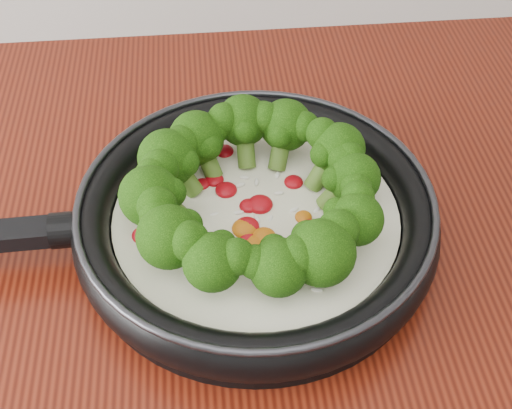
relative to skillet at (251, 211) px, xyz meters
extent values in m
cylinder|color=black|center=(0.00, 0.00, -0.03)|extent=(0.35, 0.35, 0.01)
torus|color=black|center=(0.00, 0.00, -0.01)|extent=(0.37, 0.37, 0.04)
torus|color=#2D2D33|center=(0.00, 0.00, 0.02)|extent=(0.36, 0.36, 0.01)
cylinder|color=black|center=(-0.18, 0.00, 0.00)|extent=(0.03, 0.04, 0.04)
cylinder|color=white|center=(0.00, 0.00, -0.02)|extent=(0.29, 0.29, 0.02)
ellipsoid|color=#9F0710|center=(0.00, 0.01, 0.00)|extent=(0.03, 0.03, 0.01)
ellipsoid|color=#9F0710|center=(-0.01, -0.03, 0.00)|extent=(0.02, 0.02, 0.01)
ellipsoid|color=#BF5D0C|center=(0.03, -0.06, 0.00)|extent=(0.02, 0.02, 0.01)
ellipsoid|color=#9F0710|center=(-0.05, 0.05, 0.00)|extent=(0.02, 0.02, 0.01)
ellipsoid|color=#9F0710|center=(-0.10, -0.02, 0.00)|extent=(0.03, 0.03, 0.01)
ellipsoid|color=#BF5D0C|center=(0.00, -0.04, 0.00)|extent=(0.03, 0.03, 0.01)
ellipsoid|color=#9F0710|center=(-0.01, -0.02, 0.00)|extent=(0.03, 0.03, 0.01)
ellipsoid|color=#9F0710|center=(-0.02, 0.03, 0.00)|extent=(0.03, 0.03, 0.01)
ellipsoid|color=#BF5D0C|center=(0.05, -0.01, 0.00)|extent=(0.02, 0.02, 0.01)
ellipsoid|color=#9F0710|center=(0.05, 0.04, 0.00)|extent=(0.03, 0.03, 0.01)
ellipsoid|color=#9F0710|center=(-0.03, 0.05, 0.00)|extent=(0.03, 0.03, 0.01)
ellipsoid|color=#BF5D0C|center=(0.01, -0.03, 0.00)|extent=(0.03, 0.03, 0.01)
ellipsoid|color=#9F0710|center=(-0.09, 0.05, 0.00)|extent=(0.03, 0.03, 0.01)
ellipsoid|color=#9F0710|center=(0.01, 0.01, 0.00)|extent=(0.03, 0.03, 0.01)
ellipsoid|color=#BF5D0C|center=(-0.01, -0.02, 0.00)|extent=(0.03, 0.03, 0.01)
ellipsoid|color=#9F0710|center=(0.06, -0.03, 0.00)|extent=(0.03, 0.03, 0.01)
ellipsoid|color=#9F0710|center=(-0.02, 0.09, 0.00)|extent=(0.03, 0.03, 0.01)
ellipsoid|color=white|center=(0.04, 0.00, 0.00)|extent=(0.01, 0.01, 0.00)
ellipsoid|color=white|center=(-0.07, 0.08, 0.00)|extent=(0.01, 0.01, 0.00)
ellipsoid|color=white|center=(-0.01, 0.04, 0.00)|extent=(0.01, 0.01, 0.00)
ellipsoid|color=white|center=(0.07, 0.00, 0.00)|extent=(0.01, 0.01, 0.00)
ellipsoid|color=white|center=(0.05, -0.07, 0.00)|extent=(0.01, 0.01, 0.00)
ellipsoid|color=white|center=(0.03, 0.02, 0.00)|extent=(0.01, 0.01, 0.00)
ellipsoid|color=white|center=(0.08, -0.02, 0.00)|extent=(0.01, 0.01, 0.00)
ellipsoid|color=white|center=(-0.02, -0.03, 0.00)|extent=(0.01, 0.01, 0.00)
ellipsoid|color=white|center=(0.00, -0.05, 0.00)|extent=(0.01, 0.01, 0.00)
ellipsoid|color=white|center=(0.01, 0.04, 0.00)|extent=(0.01, 0.01, 0.00)
ellipsoid|color=white|center=(0.03, 0.05, 0.00)|extent=(0.01, 0.01, 0.00)
ellipsoid|color=white|center=(0.05, -0.10, 0.00)|extent=(0.01, 0.01, 0.00)
ellipsoid|color=white|center=(0.02, -0.06, 0.00)|extent=(0.01, 0.01, 0.00)
ellipsoid|color=white|center=(0.02, -0.01, 0.00)|extent=(0.01, 0.01, 0.00)
ellipsoid|color=white|center=(-0.04, 0.00, -0.01)|extent=(0.01, 0.01, 0.00)
ellipsoid|color=white|center=(-0.02, -0.04, 0.00)|extent=(0.01, 0.01, 0.00)
ellipsoid|color=white|center=(-0.01, 0.00, 0.00)|extent=(0.01, 0.01, 0.00)
ellipsoid|color=white|center=(0.11, -0.01, 0.00)|extent=(0.01, 0.01, 0.00)
ellipsoid|color=white|center=(0.06, -0.04, 0.00)|extent=(0.01, 0.01, 0.00)
ellipsoid|color=white|center=(0.00, 0.05, 0.00)|extent=(0.01, 0.01, 0.00)
ellipsoid|color=white|center=(-0.04, -0.02, 0.00)|extent=(0.01, 0.01, 0.00)
ellipsoid|color=white|center=(0.01, -0.01, 0.00)|extent=(0.01, 0.01, 0.00)
cylinder|color=#597E29|center=(0.08, 0.01, 0.01)|extent=(0.04, 0.02, 0.04)
sphere|color=black|center=(0.10, 0.01, 0.03)|extent=(0.05, 0.05, 0.05)
sphere|color=black|center=(0.09, 0.03, 0.04)|extent=(0.03, 0.03, 0.03)
sphere|color=black|center=(0.10, -0.01, 0.03)|extent=(0.03, 0.03, 0.03)
sphere|color=black|center=(0.08, 0.01, 0.03)|extent=(0.03, 0.03, 0.03)
cylinder|color=#597E29|center=(0.07, 0.04, 0.01)|extent=(0.04, 0.03, 0.04)
sphere|color=black|center=(0.09, 0.05, 0.03)|extent=(0.05, 0.05, 0.05)
sphere|color=black|center=(0.08, 0.06, 0.04)|extent=(0.03, 0.03, 0.03)
sphere|color=black|center=(0.10, 0.03, 0.04)|extent=(0.03, 0.03, 0.03)
sphere|color=black|center=(0.07, 0.04, 0.03)|extent=(0.03, 0.03, 0.03)
cylinder|color=#597E29|center=(0.04, 0.07, 0.01)|extent=(0.03, 0.04, 0.04)
sphere|color=black|center=(0.04, 0.09, 0.03)|extent=(0.06, 0.06, 0.05)
sphere|color=black|center=(0.02, 0.09, 0.04)|extent=(0.03, 0.03, 0.03)
sphere|color=black|center=(0.06, 0.08, 0.04)|extent=(0.03, 0.03, 0.03)
sphere|color=black|center=(0.04, 0.07, 0.03)|extent=(0.03, 0.03, 0.03)
cylinder|color=#597E29|center=(0.00, 0.08, 0.01)|extent=(0.02, 0.04, 0.04)
sphere|color=black|center=(0.00, 0.10, 0.03)|extent=(0.06, 0.06, 0.05)
sphere|color=black|center=(-0.02, 0.09, 0.04)|extent=(0.03, 0.03, 0.03)
sphere|color=black|center=(0.02, 0.10, 0.04)|extent=(0.03, 0.03, 0.03)
sphere|color=black|center=(0.00, 0.08, 0.04)|extent=(0.03, 0.03, 0.03)
cylinder|color=#597E29|center=(-0.04, 0.06, 0.01)|extent=(0.03, 0.04, 0.04)
sphere|color=black|center=(-0.05, 0.08, 0.03)|extent=(0.06, 0.06, 0.06)
sphere|color=black|center=(-0.06, 0.06, 0.04)|extent=(0.04, 0.04, 0.04)
sphere|color=black|center=(-0.03, 0.09, 0.04)|extent=(0.03, 0.03, 0.03)
sphere|color=black|center=(-0.04, 0.06, 0.03)|extent=(0.03, 0.03, 0.03)
cylinder|color=#597E29|center=(-0.06, 0.04, 0.01)|extent=(0.04, 0.03, 0.04)
sphere|color=black|center=(-0.08, 0.05, 0.03)|extent=(0.06, 0.06, 0.06)
sphere|color=black|center=(-0.08, 0.03, 0.04)|extent=(0.04, 0.04, 0.04)
sphere|color=black|center=(-0.06, 0.07, 0.04)|extent=(0.04, 0.04, 0.03)
sphere|color=black|center=(-0.06, 0.04, 0.03)|extent=(0.03, 0.03, 0.03)
cylinder|color=#597E29|center=(-0.07, 0.00, 0.01)|extent=(0.04, 0.02, 0.04)
sphere|color=black|center=(-0.09, 0.00, 0.03)|extent=(0.06, 0.06, 0.06)
sphere|color=black|center=(-0.09, -0.03, 0.04)|extent=(0.04, 0.04, 0.04)
sphere|color=black|center=(-0.09, 0.02, 0.04)|extent=(0.03, 0.03, 0.03)
sphere|color=black|center=(-0.07, 0.00, 0.04)|extent=(0.03, 0.03, 0.03)
cylinder|color=#597E29|center=(-0.06, -0.05, 0.01)|extent=(0.04, 0.04, 0.04)
sphere|color=black|center=(-0.08, -0.06, 0.03)|extent=(0.06, 0.06, 0.06)
sphere|color=black|center=(-0.06, -0.07, 0.04)|extent=(0.04, 0.04, 0.04)
sphere|color=black|center=(-0.09, -0.04, 0.04)|extent=(0.03, 0.03, 0.03)
sphere|color=black|center=(-0.06, -0.05, 0.04)|extent=(0.03, 0.03, 0.03)
cylinder|color=#597E29|center=(-0.03, -0.07, 0.01)|extent=(0.03, 0.04, 0.04)
sphere|color=black|center=(-0.04, -0.09, 0.03)|extent=(0.05, 0.05, 0.05)
sphere|color=black|center=(-0.02, -0.09, 0.04)|extent=(0.03, 0.03, 0.03)
sphere|color=black|center=(-0.06, -0.07, 0.04)|extent=(0.03, 0.03, 0.03)
sphere|color=black|center=(-0.03, -0.07, 0.03)|extent=(0.03, 0.03, 0.03)
cylinder|color=#597E29|center=(0.01, -0.08, 0.01)|extent=(0.02, 0.04, 0.04)
sphere|color=black|center=(0.01, -0.10, 0.03)|extent=(0.05, 0.05, 0.05)
sphere|color=black|center=(0.03, -0.09, 0.04)|extent=(0.03, 0.03, 0.03)
sphere|color=black|center=(0.00, -0.09, 0.04)|extent=(0.03, 0.03, 0.03)
sphere|color=black|center=(0.01, -0.08, 0.03)|extent=(0.03, 0.03, 0.03)
cylinder|color=#597E29|center=(0.04, -0.07, 0.01)|extent=(0.03, 0.04, 0.04)
sphere|color=black|center=(0.05, -0.09, 0.03)|extent=(0.06, 0.06, 0.06)
sphere|color=black|center=(0.07, -0.07, 0.04)|extent=(0.04, 0.04, 0.04)
sphere|color=black|center=(0.03, -0.09, 0.04)|extent=(0.04, 0.04, 0.03)
sphere|color=black|center=(0.04, -0.07, 0.03)|extent=(0.03, 0.03, 0.03)
cylinder|color=#597E29|center=(0.07, -0.04, 0.01)|extent=(0.04, 0.04, 0.04)
sphere|color=black|center=(0.09, -0.05, 0.03)|extent=(0.05, 0.05, 0.05)
sphere|color=black|center=(0.09, -0.03, 0.04)|extent=(0.03, 0.03, 0.03)
sphere|color=black|center=(0.08, -0.07, 0.04)|extent=(0.03, 0.03, 0.03)
sphere|color=black|center=(0.07, -0.04, 0.04)|extent=(0.03, 0.03, 0.02)
camera|label=1|loc=(-0.04, -0.46, 0.48)|focal=47.69mm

